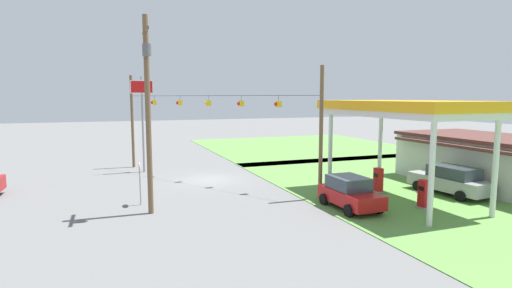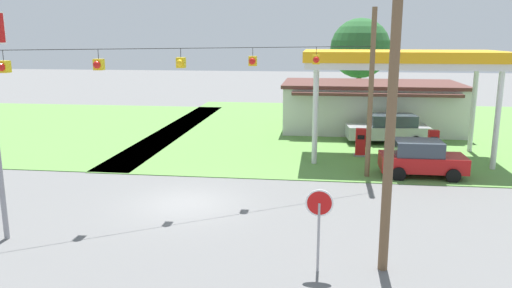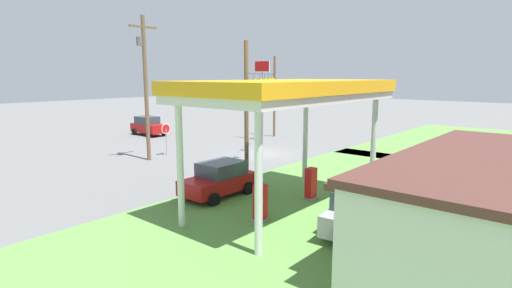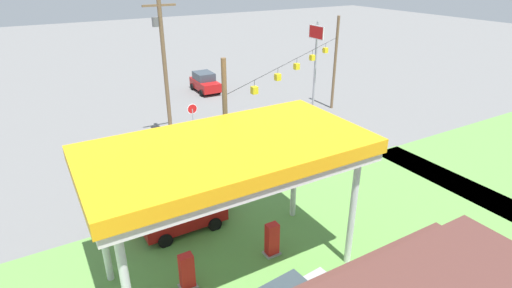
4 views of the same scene
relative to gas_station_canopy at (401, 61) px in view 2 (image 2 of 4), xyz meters
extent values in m
plane|color=slate|center=(-9.75, -9.30, -5.44)|extent=(160.00, 160.00, 0.00)
cube|color=#5B8E42|center=(2.00, 8.60, -5.42)|extent=(36.00, 28.00, 0.04)
cube|color=#5B8E42|center=(-25.75, 6.70, -5.42)|extent=(24.00, 24.00, 0.04)
cube|color=silver|center=(0.00, 0.00, -0.19)|extent=(10.37, 5.33, 0.35)
cube|color=orange|center=(0.00, 0.00, 0.26)|extent=(10.57, 5.53, 0.55)
cylinder|color=silver|center=(-4.59, -2.07, -2.91)|extent=(0.28, 0.28, 5.08)
cylinder|color=silver|center=(4.59, -2.07, -2.91)|extent=(0.28, 0.28, 5.08)
cylinder|color=silver|center=(-4.59, 2.07, -2.91)|extent=(0.28, 0.28, 5.08)
cylinder|color=silver|center=(4.59, 2.07, -2.91)|extent=(0.28, 0.28, 5.08)
cube|color=silver|center=(-0.73, 8.60, -3.82)|extent=(12.27, 6.39, 3.26)
cube|color=#512D28|center=(-0.73, 8.60, -2.07)|extent=(12.57, 6.69, 0.24)
cube|color=#512D28|center=(-0.73, 5.05, -2.44)|extent=(11.05, 0.70, 0.20)
cube|color=gray|center=(-2.00, 0.00, -5.38)|extent=(0.71, 0.56, 0.12)
cube|color=red|center=(-2.00, 0.00, -4.57)|extent=(0.55, 0.40, 1.50)
cube|color=black|center=(-2.00, -0.21, -4.27)|extent=(0.38, 0.03, 0.24)
cube|color=gray|center=(2.00, 0.00, -5.38)|extent=(0.71, 0.56, 0.12)
cube|color=red|center=(2.00, 0.00, -4.57)|extent=(0.55, 0.40, 1.50)
cube|color=black|center=(2.00, -0.21, -4.27)|extent=(0.39, 0.03, 0.24)
cube|color=#AD1414|center=(0.69, -3.89, -4.73)|extent=(4.04, 1.87, 0.75)
cube|color=#333D47|center=(0.45, -3.89, -3.99)|extent=(2.23, 1.71, 0.71)
cylinder|color=black|center=(1.93, -2.94, -5.10)|extent=(0.68, 0.22, 0.68)
cylinder|color=black|center=(1.94, -4.83, -5.10)|extent=(0.68, 0.22, 0.68)
cylinder|color=black|center=(-0.57, -2.95, -5.10)|extent=(0.68, 0.22, 0.68)
cylinder|color=black|center=(-0.56, -4.84, -5.10)|extent=(0.68, 0.22, 0.68)
cube|color=#9E9EA3|center=(-0.02, 3.89, -4.70)|extent=(5.28, 2.33, 0.81)
cube|color=#333D47|center=(0.29, 3.92, -3.93)|extent=(2.97, 1.96, 0.72)
cylinder|color=black|center=(-1.51, 2.80, -5.10)|extent=(0.70, 0.28, 0.68)
cylinder|color=black|center=(-1.69, 4.68, -5.10)|extent=(0.70, 0.28, 0.68)
cylinder|color=black|center=(1.65, 3.10, -5.10)|extent=(0.70, 0.28, 0.68)
cylinder|color=black|center=(1.47, 4.98, -5.10)|extent=(0.70, 0.28, 0.68)
cylinder|color=#99999E|center=(-4.29, -14.72, -4.39)|extent=(0.08, 0.08, 2.10)
cylinder|color=white|center=(-4.29, -14.72, -3.34)|extent=(0.80, 0.03, 0.80)
cylinder|color=red|center=(-4.29, -14.72, -3.34)|extent=(0.70, 0.03, 0.70)
cylinder|color=brown|center=(-2.38, -14.33, -0.27)|extent=(0.28, 0.28, 10.35)
cylinder|color=brown|center=(-1.98, -4.30, -1.41)|extent=(0.24, 0.24, 8.07)
cylinder|color=black|center=(-9.75, -9.30, 0.85)|extent=(15.56, 10.02, 0.02)
cylinder|color=black|center=(-14.94, -12.63, 0.67)|extent=(0.02, 0.02, 0.35)
cube|color=yellow|center=(-14.94, -12.63, 0.30)|extent=(0.32, 0.32, 0.40)
sphere|color=red|center=(-14.94, -12.80, 0.30)|extent=(0.28, 0.28, 0.28)
cylinder|color=black|center=(-12.34, -10.96, 0.67)|extent=(0.02, 0.02, 0.35)
cube|color=yellow|center=(-12.34, -10.96, 0.30)|extent=(0.32, 0.32, 0.40)
sphere|color=red|center=(-12.34, -11.13, 0.30)|extent=(0.28, 0.28, 0.28)
cylinder|color=black|center=(-9.75, -9.30, 0.67)|extent=(0.02, 0.02, 0.35)
cube|color=yellow|center=(-9.75, -9.30, 0.30)|extent=(0.32, 0.32, 0.40)
sphere|color=yellow|center=(-9.75, -9.47, 0.30)|extent=(0.28, 0.28, 0.28)
cylinder|color=black|center=(-7.16, -7.63, 0.67)|extent=(0.02, 0.02, 0.35)
cube|color=yellow|center=(-7.16, -7.63, 0.30)|extent=(0.32, 0.32, 0.40)
sphere|color=red|center=(-7.16, -7.80, 0.30)|extent=(0.28, 0.28, 0.28)
cylinder|color=black|center=(-4.57, -5.96, 0.67)|extent=(0.02, 0.02, 0.35)
cube|color=yellow|center=(-4.57, -5.96, 0.30)|extent=(0.32, 0.32, 0.40)
sphere|color=red|center=(-4.57, -6.13, 0.30)|extent=(0.28, 0.28, 0.28)
cylinder|color=#4C3828|center=(-1.07, 15.78, -3.58)|extent=(0.44, 0.44, 3.73)
sphere|color=#28602D|center=(-1.07, 15.78, 0.31)|extent=(5.08, 5.08, 5.08)
camera|label=1|loc=(19.06, -16.30, 0.74)|focal=28.00mm
camera|label=2|loc=(-4.34, -28.35, 1.30)|focal=35.00mm
camera|label=3|loc=(14.61, 10.43, 0.76)|focal=28.00mm
camera|label=4|loc=(5.86, 12.00, 6.46)|focal=28.00mm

